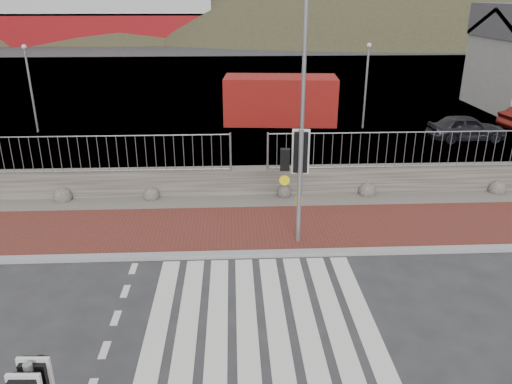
{
  "coord_description": "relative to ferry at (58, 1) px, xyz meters",
  "views": [
    {
      "loc": [
        -0.52,
        -8.25,
        6.22
      ],
      "look_at": [
        0.02,
        3.0,
        1.76
      ],
      "focal_mm": 35.0,
      "sensor_mm": 36.0,
      "label": 1
    }
  ],
  "objects": [
    {
      "name": "ground",
      "position": [
        24.65,
        -67.9,
        -5.36
      ],
      "size": [
        220.0,
        220.0,
        0.0
      ],
      "primitive_type": "plane",
      "color": "#28282B",
      "rests_on": "ground"
    },
    {
      "name": "sidewalk_far",
      "position": [
        24.65,
        -63.4,
        -5.32
      ],
      "size": [
        40.0,
        3.0,
        0.08
      ],
      "primitive_type": "cube",
      "color": "maroon",
      "rests_on": "ground"
    },
    {
      "name": "kerb_far",
      "position": [
        24.65,
        -64.9,
        -5.31
      ],
      "size": [
        40.0,
        0.25,
        0.12
      ],
      "primitive_type": "cube",
      "color": "gray",
      "rests_on": "ground"
    },
    {
      "name": "zebra_crossing",
      "position": [
        24.65,
        -67.9,
        -5.36
      ],
      "size": [
        4.62,
        5.6,
        0.01
      ],
      "color": "silver",
      "rests_on": "ground"
    },
    {
      "name": "gravel_strip",
      "position": [
        24.65,
        -61.4,
        -5.33
      ],
      "size": [
        40.0,
        1.5,
        0.06
      ],
      "primitive_type": "cube",
      "color": "#59544C",
      "rests_on": "ground"
    },
    {
      "name": "stone_wall",
      "position": [
        24.65,
        -60.6,
        -4.91
      ],
      "size": [
        40.0,
        0.6,
        0.9
      ],
      "primitive_type": "cube",
      "color": "#46413A",
      "rests_on": "ground"
    },
    {
      "name": "railing",
      "position": [
        24.65,
        -60.75,
        -3.54
      ],
      "size": [
        18.07,
        0.07,
        1.22
      ],
      "color": "gray",
      "rests_on": "stone_wall"
    },
    {
      "name": "quay",
      "position": [
        24.65,
        -40.0,
        -5.36
      ],
      "size": [
        120.0,
        40.0,
        0.5
      ],
      "primitive_type": "cube",
      "color": "#4C4C4F",
      "rests_on": "ground"
    },
    {
      "name": "water",
      "position": [
        24.65,
        -5.0,
        -5.36
      ],
      "size": [
        220.0,
        50.0,
        0.05
      ],
      "primitive_type": "cube",
      "color": "#3F4C54",
      "rests_on": "ground"
    },
    {
      "name": "ferry",
      "position": [
        0.0,
        0.0,
        0.0
      ],
      "size": [
        50.0,
        16.0,
        20.0
      ],
      "color": "maroon",
      "rests_on": "ground"
    },
    {
      "name": "hills_backdrop",
      "position": [
        31.4,
        20.0,
        -28.42
      ],
      "size": [
        254.0,
        90.0,
        100.0
      ],
      "color": "#2E311D",
      "rests_on": "ground"
    },
    {
      "name": "traffic_signal_far",
      "position": [
        25.79,
        -64.23,
        -3.09
      ],
      "size": [
        0.76,
        0.31,
        3.13
      ],
      "rotation": [
        0.0,
        0.0,
        3.03
      ],
      "color": "gray",
      "rests_on": "ground"
    },
    {
      "name": "streetlight",
      "position": [
        26.6,
        -59.84,
        -0.82
      ],
      "size": [
        1.66,
        0.7,
        8.07
      ],
      "rotation": [
        0.0,
        0.0,
        -0.33
      ],
      "color": "gray",
      "rests_on": "ground"
    },
    {
      "name": "shipping_container",
      "position": [
        26.61,
        -50.6,
        -4.18
      ],
      "size": [
        5.87,
        2.83,
        2.37
      ],
      "primitive_type": "cube",
      "rotation": [
        0.0,
        0.0,
        -0.08
      ],
      "color": "maroon",
      "rests_on": "ground"
    },
    {
      "name": "car_a",
      "position": [
        34.79,
        -54.44,
        -4.77
      ],
      "size": [
        3.46,
        1.43,
        1.17
      ],
      "primitive_type": "imported",
      "rotation": [
        0.0,
        0.0,
        1.58
      ],
      "color": "black",
      "rests_on": "ground"
    }
  ]
}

